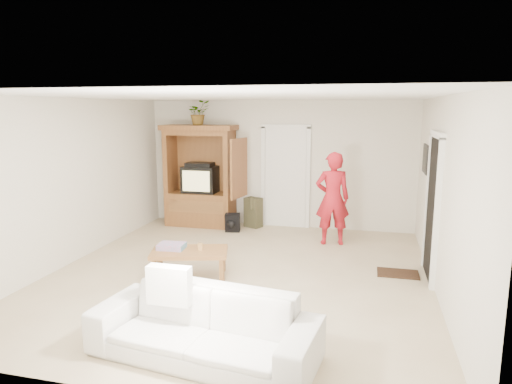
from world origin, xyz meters
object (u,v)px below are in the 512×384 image
man (332,198)px  sofa (204,326)px  armoire (202,182)px  coffee_table (190,254)px

man → sofa: man is taller
man → sofa: (-0.90, -4.21, -0.51)m
armoire → coffee_table: armoire is taller
man → sofa: size_ratio=0.75×
armoire → man: size_ratio=1.25×
coffee_table → armoire: bearing=91.6°
armoire → coffee_table: size_ratio=1.73×
armoire → sofa: 5.31m
sofa → armoire: bearing=118.4°
armoire → coffee_table: (0.90, -2.92, -0.55)m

